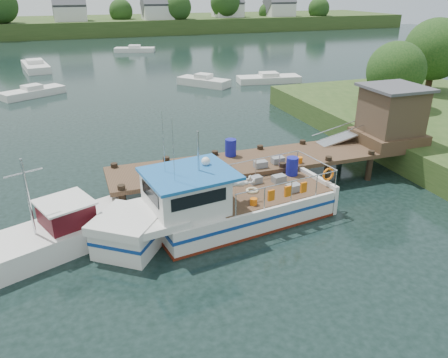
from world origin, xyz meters
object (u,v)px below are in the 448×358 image
object	(u,v)px
dock	(350,132)
moored_far	(135,49)
work_boat	(48,237)
moored_d	(35,66)
lobster_boat	(216,208)
moored_b	(204,81)
moored_a	(33,92)
moored_c	(269,79)

from	to	relation	value
dock	moored_far	size ratio (longest dim) A/B	2.64
work_boat	moored_d	bearing A→B (deg)	70.68
work_boat	moored_d	size ratio (longest dim) A/B	0.95
moored_d	moored_far	bearing A→B (deg)	61.20
moored_far	moored_d	xyz separation A→B (m)	(-13.58, -11.61, 0.09)
lobster_boat	moored_far	world-z (taller)	lobster_boat
work_boat	moored_b	world-z (taller)	work_boat
moored_a	moored_b	xyz separation A→B (m)	(15.99, -0.82, 0.06)
dock	work_boat	distance (m)	15.39
dock	moored_a	bearing A→B (deg)	124.19
dock	lobster_boat	size ratio (longest dim) A/B	1.54
lobster_boat	moored_b	world-z (taller)	lobster_boat
lobster_boat	moored_b	bearing A→B (deg)	65.57
lobster_boat	moored_d	xyz separation A→B (m)	(-8.51, 42.39, -0.47)
lobster_boat	moored_c	size ratio (longest dim) A/B	1.60
moored_far	moored_c	distance (m)	29.14
dock	lobster_boat	bearing A→B (deg)	-158.67
work_boat	moored_b	size ratio (longest dim) A/B	1.36
dock	lobster_boat	distance (m)	9.24
work_boat	moored_a	bearing A→B (deg)	71.50
moored_b	moored_c	distance (m)	6.92
lobster_boat	moored_d	world-z (taller)	lobster_boat
moored_a	moored_far	bearing A→B (deg)	53.13
moored_far	work_boat	bearing A→B (deg)	-99.81
lobster_boat	moored_d	size ratio (longest dim) A/B	1.41
moored_c	moored_d	distance (m)	28.11
dock	moored_d	xyz separation A→B (m)	(-17.02, 39.07, -1.78)
moored_b	moored_a	bearing A→B (deg)	-167.66
moored_a	moored_b	bearing A→B (deg)	-12.79
moored_far	moored_c	size ratio (longest dim) A/B	0.94
moored_far	lobster_boat	bearing A→B (deg)	-93.00
moored_b	moored_c	size ratio (longest dim) A/B	0.79
moored_far	moored_a	size ratio (longest dim) A/B	1.09
moored_a	moored_d	size ratio (longest dim) A/B	0.76
lobster_boat	moored_d	bearing A→B (deg)	92.92
lobster_boat	moored_b	xyz separation A→B (m)	(7.78, 27.13, -0.49)
moored_c	moored_d	size ratio (longest dim) A/B	0.88
work_boat	moored_far	size ratio (longest dim) A/B	1.15
dock	moored_b	size ratio (longest dim) A/B	3.14
moored_a	moored_c	size ratio (longest dim) A/B	0.86
dock	moored_a	xyz separation A→B (m)	(-16.73, 24.62, -1.86)
work_boat	moored_c	size ratio (longest dim) A/B	1.07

